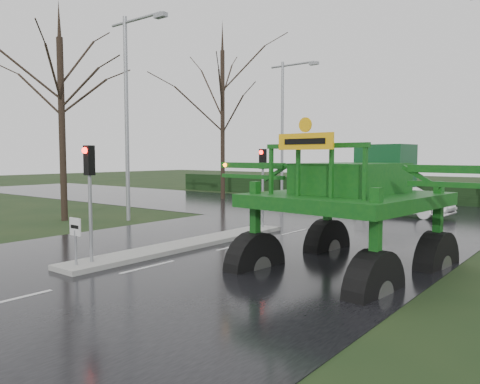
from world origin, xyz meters
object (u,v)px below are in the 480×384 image
Objects in this scene: street_light_left_near at (130,99)px; crop_sprayer at (261,182)px; traffic_signal_mid at (263,171)px; white_sedan at (403,216)px; traffic_signal_near at (89,178)px; street_light_left_far at (286,118)px; keep_left_sign at (75,234)px.

street_light_left_near reaches higher than crop_sprayer.
crop_sprayer reaches higher than traffic_signal_mid.
crop_sprayer is at bearing -54.89° from traffic_signal_mid.
crop_sprayer is at bearing -172.29° from white_sedan.
crop_sprayer is at bearing -19.86° from street_light_left_near.
crop_sprayer is 14.35m from white_sedan.
street_light_left_far is (-6.89, 21.01, 3.40)m from traffic_signal_near.
street_light_left_near reaches higher than keep_left_sign.
white_sedan is (9.93, -3.73, -5.99)m from street_light_left_far.
white_sedan is (9.93, 10.27, -5.99)m from street_light_left_near.
traffic_signal_near is at bearing -134.47° from crop_sprayer.
crop_sprayer is 1.87× the size of white_sedan.
street_light_left_far is 2.01× the size of white_sedan.
traffic_signal_mid is 9.65m from white_sedan.
street_light_left_far is at bearing 107.78° from keep_left_sign.
traffic_signal_mid is at bearing -61.14° from street_light_left_far.
street_light_left_near is (-6.89, 7.01, 3.40)m from traffic_signal_near.
crop_sprayer reaches higher than white_sedan.
street_light_left_far is at bearing 126.21° from crop_sprayer.
traffic_signal_near is at bearing 174.85° from white_sedan.
street_light_left_far is at bearing 74.26° from white_sedan.
keep_left_sign is 1.61m from traffic_signal_near.
traffic_signal_near is 22.37m from street_light_left_far.
traffic_signal_near is 8.50m from traffic_signal_mid.
crop_sprayer reaches higher than keep_left_sign.
white_sedan is at bearing -20.56° from street_light_left_far.
keep_left_sign is 9.12m from traffic_signal_mid.
crop_sprayer is (10.65, -3.84, -3.51)m from street_light_left_near.
traffic_signal_near reaches higher than white_sedan.
white_sedan is (3.04, 8.78, -2.59)m from traffic_signal_mid.
crop_sprayer is at bearing 40.14° from traffic_signal_near.
keep_left_sign is 0.27× the size of white_sedan.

